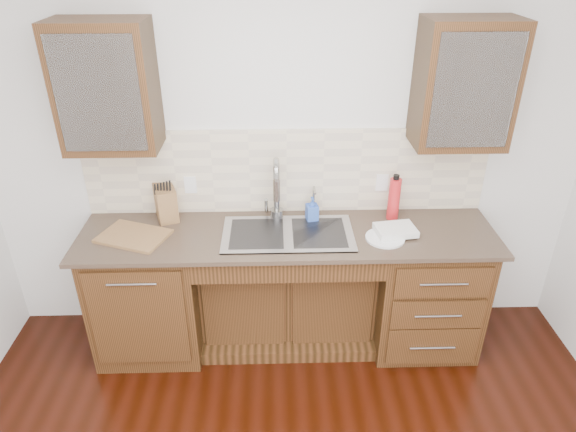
{
  "coord_description": "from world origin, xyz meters",
  "views": [
    {
      "loc": [
        -0.08,
        -1.42,
        2.61
      ],
      "look_at": [
        0.0,
        1.4,
        1.05
      ],
      "focal_mm": 32.0,
      "sensor_mm": 36.0,
      "label": 1
    }
  ],
  "objects_px": {
    "soap_bottle": "(312,209)",
    "water_bottle": "(394,199)",
    "knife_block": "(166,203)",
    "cutting_board": "(134,236)",
    "plate": "(385,238)"
  },
  "relations": [
    {
      "from": "soap_bottle",
      "to": "water_bottle",
      "type": "relative_size",
      "value": 0.59
    },
    {
      "from": "knife_block",
      "to": "cutting_board",
      "type": "distance_m",
      "value": 0.32
    },
    {
      "from": "soap_bottle",
      "to": "cutting_board",
      "type": "xyz_separation_m",
      "value": [
        -1.15,
        -0.19,
        -0.08
      ]
    },
    {
      "from": "cutting_board",
      "to": "water_bottle",
      "type": "bearing_deg",
      "value": 6.84
    },
    {
      "from": "plate",
      "to": "cutting_board",
      "type": "relative_size",
      "value": 0.6
    },
    {
      "from": "plate",
      "to": "water_bottle",
      "type": "bearing_deg",
      "value": 69.71
    },
    {
      "from": "plate",
      "to": "knife_block",
      "type": "distance_m",
      "value": 1.46
    },
    {
      "from": "water_bottle",
      "to": "cutting_board",
      "type": "relative_size",
      "value": 0.7
    },
    {
      "from": "plate",
      "to": "cutting_board",
      "type": "height_order",
      "value": "cutting_board"
    },
    {
      "from": "knife_block",
      "to": "soap_bottle",
      "type": "bearing_deg",
      "value": -23.65
    },
    {
      "from": "water_bottle",
      "to": "knife_block",
      "type": "bearing_deg",
      "value": 178.16
    },
    {
      "from": "soap_bottle",
      "to": "plate",
      "type": "height_order",
      "value": "soap_bottle"
    },
    {
      "from": "plate",
      "to": "cutting_board",
      "type": "xyz_separation_m",
      "value": [
        -1.6,
        0.07,
        0.0
      ]
    },
    {
      "from": "knife_block",
      "to": "cutting_board",
      "type": "bearing_deg",
      "value": -144.13
    },
    {
      "from": "water_bottle",
      "to": "cutting_board",
      "type": "distance_m",
      "value": 1.71
    }
  ]
}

